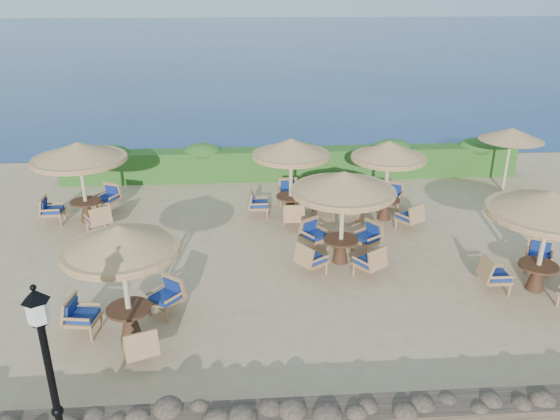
% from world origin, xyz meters
% --- Properties ---
extents(ground, '(120.00, 120.00, 0.00)m').
position_xyz_m(ground, '(0.00, 0.00, 0.00)').
color(ground, tan).
rests_on(ground, ground).
extents(sea, '(160.00, 160.00, 0.00)m').
position_xyz_m(sea, '(0.00, 70.00, 0.00)').
color(sea, navy).
rests_on(sea, ground).
extents(hedge, '(18.00, 0.90, 1.20)m').
position_xyz_m(hedge, '(0.00, 7.20, 0.60)').
color(hedge, '#224F19').
rests_on(hedge, ground).
extents(stone_wall, '(15.00, 0.65, 0.44)m').
position_xyz_m(stone_wall, '(0.00, -6.20, 0.22)').
color(stone_wall, brown).
rests_on(stone_wall, ground).
extents(lamp_post, '(0.44, 0.44, 3.31)m').
position_xyz_m(lamp_post, '(-4.80, -6.80, 1.55)').
color(lamp_post, black).
rests_on(lamp_post, ground).
extents(extra_parasol, '(2.30, 2.30, 2.41)m').
position_xyz_m(extra_parasol, '(7.80, 5.20, 2.17)').
color(extra_parasol, beige).
rests_on(extra_parasol, ground).
extents(cafe_set_0, '(2.68, 2.74, 2.65)m').
position_xyz_m(cafe_set_0, '(-4.47, -3.19, 1.83)').
color(cafe_set_0, beige).
rests_on(cafe_set_0, ground).
extents(cafe_set_1, '(2.83, 2.83, 2.65)m').
position_xyz_m(cafe_set_1, '(0.71, -0.07, 1.83)').
color(cafe_set_1, beige).
rests_on(cafe_set_1, ground).
extents(cafe_set_2, '(3.03, 3.03, 2.65)m').
position_xyz_m(cafe_set_2, '(5.37, -1.88, 1.96)').
color(cafe_set_2, beige).
rests_on(cafe_set_2, ground).
extents(cafe_set_3, '(2.98, 2.98, 2.65)m').
position_xyz_m(cafe_set_3, '(-7.05, 3.34, 1.95)').
color(cafe_set_3, beige).
rests_on(cafe_set_3, ground).
extents(cafe_set_4, '(2.81, 2.81, 2.65)m').
position_xyz_m(cafe_set_4, '(-0.38, 3.35, 1.75)').
color(cafe_set_4, beige).
rests_on(cafe_set_4, ground).
extents(cafe_set_5, '(2.61, 2.77, 2.65)m').
position_xyz_m(cafe_set_5, '(2.66, 2.84, 1.80)').
color(cafe_set_5, beige).
rests_on(cafe_set_5, ground).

